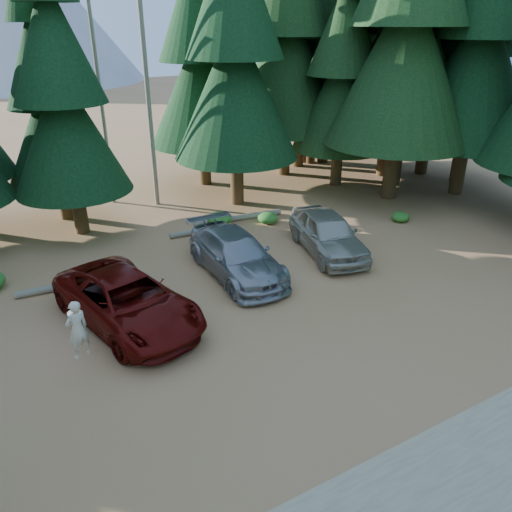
{
  "coord_description": "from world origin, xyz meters",
  "views": [
    {
      "loc": [
        -7.26,
        -10.7,
        9.09
      ],
      "look_at": [
        0.9,
        3.72,
        1.25
      ],
      "focal_mm": 35.0,
      "sensor_mm": 36.0,
      "label": 1
    }
  ],
  "objects_px": {
    "silver_minivan_right": "(328,233)",
    "frisbee_player": "(77,329)",
    "red_pickup": "(127,301)",
    "log_mid": "(201,231)",
    "log_right": "(238,218)",
    "silver_minivan_center": "(236,255)",
    "log_left": "(70,285)"
  },
  "relations": [
    {
      "from": "red_pickup",
      "to": "log_mid",
      "type": "relative_size",
      "value": 1.99
    },
    {
      "from": "silver_minivan_right",
      "to": "frisbee_player",
      "type": "height_order",
      "value": "frisbee_player"
    },
    {
      "from": "log_mid",
      "to": "log_right",
      "type": "distance_m",
      "value": 2.38
    },
    {
      "from": "red_pickup",
      "to": "silver_minivan_center",
      "type": "height_order",
      "value": "red_pickup"
    },
    {
      "from": "red_pickup",
      "to": "frisbee_player",
      "type": "relative_size",
      "value": 3.45
    },
    {
      "from": "log_left",
      "to": "silver_minivan_right",
      "type": "bearing_deg",
      "value": -6.72
    },
    {
      "from": "silver_minivan_right",
      "to": "red_pickup",
      "type": "bearing_deg",
      "value": -158.06
    },
    {
      "from": "red_pickup",
      "to": "log_mid",
      "type": "bearing_deg",
      "value": 34.88
    },
    {
      "from": "frisbee_player",
      "to": "log_right",
      "type": "relative_size",
      "value": 0.38
    },
    {
      "from": "log_left",
      "to": "red_pickup",
      "type": "bearing_deg",
      "value": -65.05
    },
    {
      "from": "log_left",
      "to": "log_right",
      "type": "relative_size",
      "value": 0.83
    },
    {
      "from": "red_pickup",
      "to": "log_mid",
      "type": "xyz_separation_m",
      "value": [
        5.18,
        5.91,
        -0.72
      ]
    },
    {
      "from": "frisbee_player",
      "to": "log_left",
      "type": "relative_size",
      "value": 0.46
    },
    {
      "from": "red_pickup",
      "to": "frisbee_player",
      "type": "bearing_deg",
      "value": -147.78
    },
    {
      "from": "log_left",
      "to": "log_right",
      "type": "xyz_separation_m",
      "value": [
        8.74,
        3.1,
        0.01
      ]
    },
    {
      "from": "silver_minivan_center",
      "to": "silver_minivan_right",
      "type": "bearing_deg",
      "value": -0.01
    },
    {
      "from": "log_mid",
      "to": "frisbee_player",
      "type": "bearing_deg",
      "value": -127.85
    },
    {
      "from": "silver_minivan_right",
      "to": "frisbee_player",
      "type": "relative_size",
      "value": 2.94
    },
    {
      "from": "frisbee_player",
      "to": "log_mid",
      "type": "distance_m",
      "value": 10.67
    },
    {
      "from": "silver_minivan_center",
      "to": "log_mid",
      "type": "distance_m",
      "value": 4.58
    },
    {
      "from": "frisbee_player",
      "to": "silver_minivan_right",
      "type": "bearing_deg",
      "value": 177.06
    },
    {
      "from": "log_right",
      "to": "silver_minivan_center",
      "type": "bearing_deg",
      "value": -111.2
    },
    {
      "from": "silver_minivan_center",
      "to": "log_mid",
      "type": "relative_size",
      "value": 1.85
    },
    {
      "from": "red_pickup",
      "to": "silver_minivan_right",
      "type": "distance_m",
      "value": 9.17
    },
    {
      "from": "silver_minivan_center",
      "to": "red_pickup",
      "type": "bearing_deg",
      "value": -162.35
    },
    {
      "from": "silver_minivan_right",
      "to": "log_mid",
      "type": "relative_size",
      "value": 1.69
    },
    {
      "from": "log_mid",
      "to": "silver_minivan_right",
      "type": "bearing_deg",
      "value": -45.66
    },
    {
      "from": "silver_minivan_right",
      "to": "log_left",
      "type": "relative_size",
      "value": 1.36
    },
    {
      "from": "log_mid",
      "to": "log_right",
      "type": "xyz_separation_m",
      "value": [
        2.3,
        0.63,
        0.02
      ]
    },
    {
      "from": "red_pickup",
      "to": "log_left",
      "type": "xyz_separation_m",
      "value": [
        -1.26,
        3.44,
        -0.71
      ]
    },
    {
      "from": "frisbee_player",
      "to": "log_right",
      "type": "xyz_separation_m",
      "value": [
        9.37,
        8.5,
        -1.35
      ]
    },
    {
      "from": "silver_minivan_right",
      "to": "frisbee_player",
      "type": "xyz_separation_m",
      "value": [
        -10.96,
        -3.28,
        0.62
      ]
    }
  ]
}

